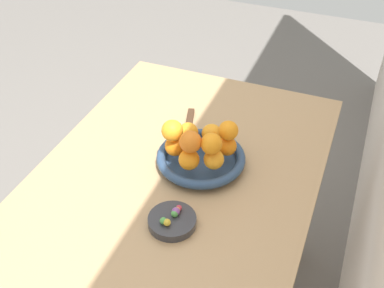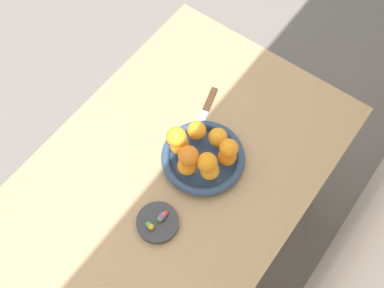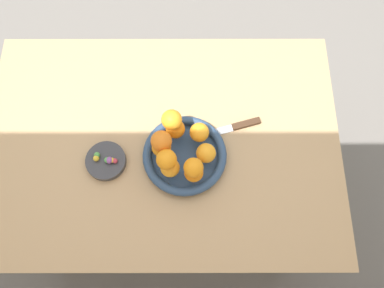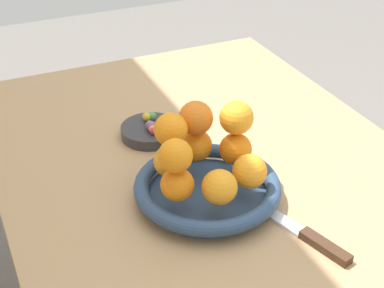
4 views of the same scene
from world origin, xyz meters
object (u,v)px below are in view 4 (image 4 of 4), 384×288
Objects in this scene: orange_5 at (250,171)px; candy_ball_2 at (153,131)px; orange_4 at (220,187)px; candy_ball_5 at (151,126)px; candy_ball_0 at (150,125)px; orange_8 at (236,118)px; orange_9 at (176,156)px; orange_3 at (177,185)px; orange_2 at (170,161)px; orange_7 at (171,130)px; knife at (295,228)px; orange_0 at (236,149)px; fruit_bowl at (207,189)px; candy_ball_4 at (147,117)px; orange_1 at (196,145)px; dining_table at (214,208)px; candy_dish at (151,131)px; candy_ball_3 at (152,116)px; orange_6 at (196,118)px; candy_ball_1 at (152,128)px.

orange_5 is 0.26m from candy_ball_2.
orange_4 reaches higher than candy_ball_5.
orange_5 reaches higher than candy_ball_0.
orange_8 reaches higher than orange_9.
candy_ball_5 is at bearing -11.44° from orange_9.
orange_2 is at bearing -12.28° from orange_3.
knife is (-0.18, -0.14, -0.12)m from orange_7.
fruit_bowl is at bearing 112.02° from orange_0.
orange_4 is at bearing -157.28° from orange_2.
candy_ball_4 is at bearing -8.99° from orange_7.
orange_5 is at bearing -157.16° from orange_1.
dining_table is 4.30× the size of knife.
knife is at bearing -163.10° from candy_ball_0.
orange_1 and orange_5 have the same top height.
orange_0 is (0.03, -0.07, 0.05)m from fruit_bowl.
orange_3 reaches higher than candy_dish.
orange_9 reaches higher than orange_4.
candy_dish is 2.17× the size of orange_2.
candy_dish is 6.73× the size of candy_ball_3.
orange_7 is 0.97× the size of orange_8.
orange_9 is at bearing 111.39° from orange_0.
orange_1 reaches higher than candy_ball_2.
orange_6 reaches higher than orange_4.
orange_7 reaches higher than fruit_bowl.
orange_7 is 0.19m from candy_ball_1.
orange_5 reaches higher than dining_table.
orange_5 is at bearing -127.98° from orange_2.
orange_7 is at bearing 18.76° from orange_4.
candy_ball_3 is at bearing -12.70° from orange_3.
orange_3 is at bearing 169.34° from candy_ball_4.
orange_6 reaches higher than candy_dish.
candy_ball_1 is at bearing 15.76° from orange_5.
orange_3 reaches higher than candy_ball_2.
orange_7 is (0.05, 0.05, 0.10)m from fruit_bowl.
orange_8 is (0.06, -0.14, 0.06)m from orange_3.
orange_9 reaches higher than knife.
orange_5 is 3.48× the size of candy_ball_1.
candy_ball_4 is at bearing 18.43° from orange_0.
orange_4 reaches higher than dining_table.
candy_ball_1 is at bearing 24.04° from orange_0.
candy_ball_5 is (0.17, -0.03, -0.09)m from orange_7.
orange_1 is 1.04× the size of orange_9.
orange_6 is at bearing 147.36° from orange_1.
orange_5 is at bearing -164.98° from candy_ball_0.
candy_ball_2 is at bearing 16.71° from orange_5.
orange_9 reaches higher than candy_ball_4.
dining_table is at bearing -82.49° from orange_1.
orange_0 is at bearing -154.36° from candy_ball_2.
orange_6 is at bearing 102.58° from dining_table.
orange_1 is 3.19× the size of candy_ball_0.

